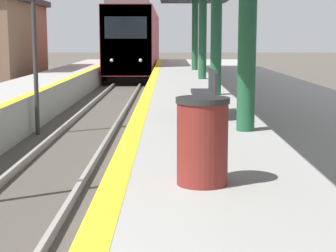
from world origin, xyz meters
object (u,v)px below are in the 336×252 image
(signal_mid, at_px, (32,16))
(train, at_px, (135,41))
(trash_bin, at_px, (201,141))
(bench, at_px, (205,92))

(signal_mid, bearing_deg, train, 87.13)
(train, xyz_separation_m, trash_bin, (2.61, -35.15, -0.84))
(train, relative_size, signal_mid, 4.88)
(train, height_order, bench, train)
(signal_mid, relative_size, bench, 2.65)
(signal_mid, bearing_deg, bench, -40.80)
(signal_mid, distance_m, bench, 5.95)
(signal_mid, xyz_separation_m, trash_bin, (3.91, -9.12, -1.67))
(trash_bin, bearing_deg, signal_mid, 113.20)
(train, relative_size, bench, 12.93)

